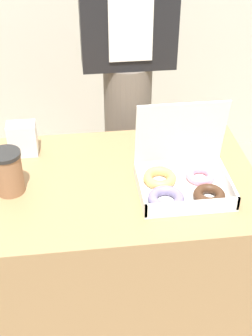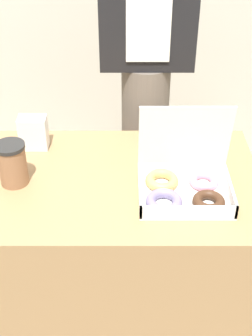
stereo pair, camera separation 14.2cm
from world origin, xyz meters
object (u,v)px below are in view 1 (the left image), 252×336
donut_box (183,178)px  person_customer (128,44)px  napkin_holder (23,139)px  coffee_cup (9,172)px

donut_box → person_customer: 0.63m
donut_box → napkin_holder: (-0.50, 0.27, 0.02)m
person_customer → napkin_holder: bearing=-141.4°
donut_box → coffee_cup: 0.53m
coffee_cup → person_customer: bearing=50.7°
donut_box → napkin_holder: bearing=151.9°
coffee_cup → napkin_holder: coffee_cup is taller
napkin_holder → person_customer: size_ratio=0.07×
napkin_holder → person_customer: (0.40, 0.32, 0.20)m
person_customer → coffee_cup: bearing=-129.3°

